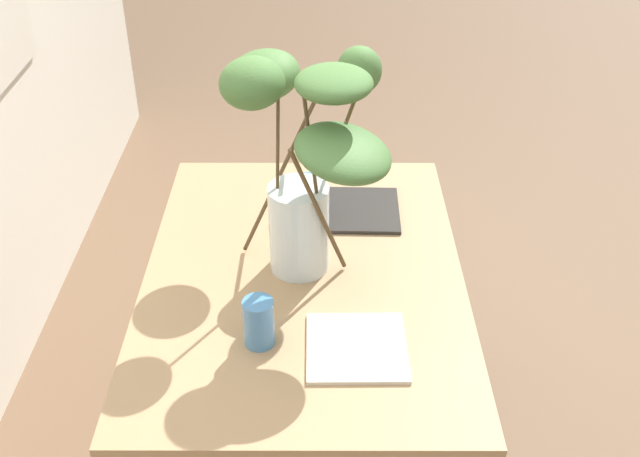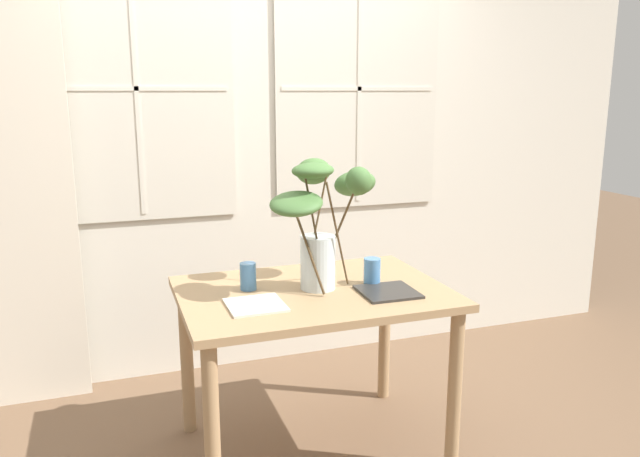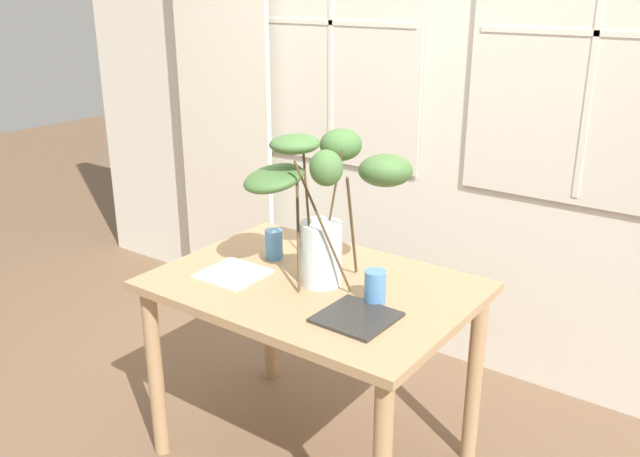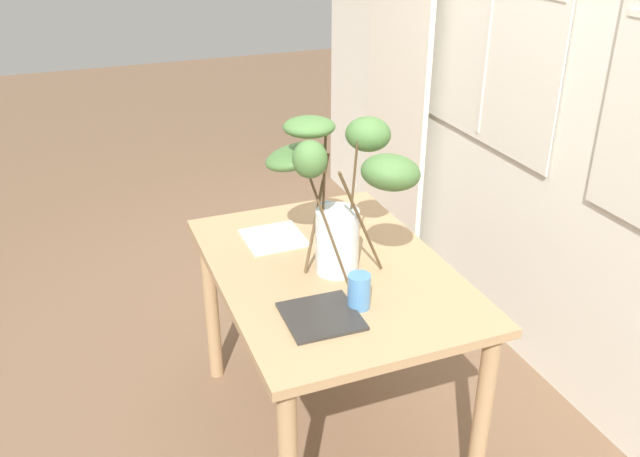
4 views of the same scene
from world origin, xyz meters
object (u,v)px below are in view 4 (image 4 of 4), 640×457
Objects in this scene: drinking_glass_blue_right at (359,291)px; plate_square_left at (274,238)px; dining_table at (331,294)px; vase_with_branches at (339,187)px; plate_square_right at (321,316)px; drinking_glass_blue_left at (328,219)px.

drinking_glass_blue_right is 0.58m from plate_square_left.
dining_table is 0.46m from vase_with_branches.
vase_with_branches is 0.44m from plate_square_right.
drinking_glass_blue_left is at bearing 155.94° from plate_square_right.
drinking_glass_blue_right is 0.53× the size of plate_square_left.
plate_square_right is (0.24, -0.16, -0.33)m from vase_with_branches.
drinking_glass_blue_left is at bearing 160.23° from dining_table.
plate_square_left is (-0.29, -0.13, 0.12)m from dining_table.
drinking_glass_blue_left is 0.51× the size of plate_square_right.
vase_with_branches is 0.50m from plate_square_left.
vase_with_branches is 2.62× the size of plate_square_right.
drinking_glass_blue_left reaches higher than plate_square_left.
drinking_glass_blue_left reaches higher than dining_table.
drinking_glass_blue_right reaches higher than plate_square_right.
vase_with_branches is 0.36m from drinking_glass_blue_right.
drinking_glass_blue_right reaches higher than dining_table.
vase_with_branches reaches higher than dining_table.
drinking_glass_blue_left is 0.23m from plate_square_left.
vase_with_branches reaches higher than plate_square_left.
plate_square_left is at bearing 177.38° from plate_square_right.
plate_square_right reaches higher than dining_table.
plate_square_left is at bearing -156.46° from dining_table.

